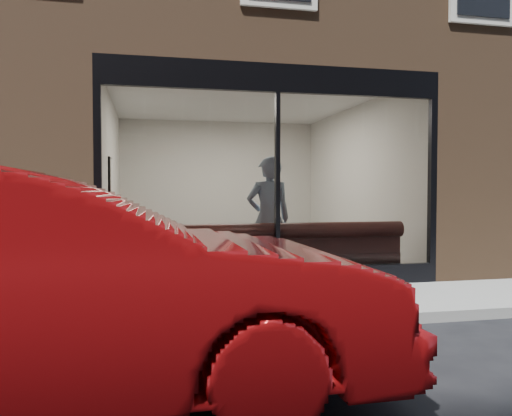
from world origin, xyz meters
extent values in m
plane|color=black|center=(0.00, 0.00, 0.00)|extent=(120.00, 120.00, 0.00)
cube|color=gray|center=(0.00, 1.00, 0.01)|extent=(40.00, 2.00, 0.01)
cube|color=gray|center=(0.00, -0.05, 0.06)|extent=(40.00, 0.10, 0.12)
cube|color=brown|center=(-3.75, 8.00, 1.60)|extent=(2.50, 12.00, 3.20)
cube|color=brown|center=(3.75, 8.00, 1.60)|extent=(2.50, 12.00, 3.20)
cube|color=brown|center=(0.00, 11.00, 1.60)|extent=(5.00, 6.00, 3.20)
plane|color=#2D2D30|center=(0.00, 5.00, 0.02)|extent=(6.00, 6.00, 0.00)
plane|color=white|center=(0.00, 5.00, 3.19)|extent=(6.00, 6.00, 0.00)
plane|color=silver|center=(0.00, 7.99, 1.60)|extent=(5.00, 0.00, 5.00)
plane|color=silver|center=(-2.49, 5.00, 1.60)|extent=(0.00, 6.00, 6.00)
plane|color=silver|center=(2.49, 5.00, 1.60)|extent=(0.00, 6.00, 6.00)
cube|color=black|center=(0.00, 2.05, 0.15)|extent=(5.00, 0.10, 0.30)
cube|color=black|center=(0.00, 2.05, 3.00)|extent=(5.00, 0.10, 0.40)
cube|color=black|center=(0.00, 2.05, 1.55)|extent=(0.06, 0.10, 2.50)
plane|color=white|center=(0.00, 2.02, 1.55)|extent=(4.80, 0.00, 4.80)
cube|color=#381A14|center=(0.00, 2.45, 0.23)|extent=(4.00, 0.55, 0.45)
imported|color=#89A1BD|center=(0.05, 2.76, 0.97)|extent=(0.73, 0.49, 1.94)
cube|color=black|center=(-1.18, 3.21, 0.74)|extent=(0.73, 0.73, 0.04)
cube|color=black|center=(1.38, 3.00, 0.74)|extent=(0.68, 0.68, 0.04)
cube|color=black|center=(-1.91, 4.21, 0.24)|extent=(0.52, 0.52, 0.04)
cube|color=white|center=(-2.45, 4.57, 1.63)|extent=(0.02, 0.53, 0.70)
imported|color=maroon|center=(-2.50, -1.43, 0.77)|extent=(4.71, 1.68, 1.55)
camera|label=1|loc=(-1.81, -4.83, 1.41)|focal=35.00mm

